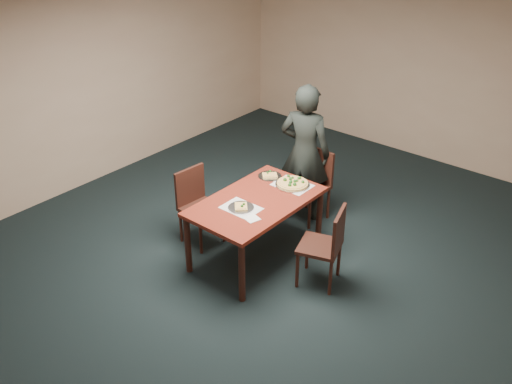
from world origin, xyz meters
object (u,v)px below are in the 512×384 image
Objects in this scene: dining_table at (256,207)px; pizza_pan at (293,183)px; chair_left at (197,202)px; slice_plate_near at (241,207)px; chair_far at (313,180)px; slice_plate_far at (270,176)px; chair_right at (327,243)px; diner at (305,153)px.

pizza_pan is (0.10, 0.53, 0.12)m from dining_table.
slice_plate_near is at bearing -91.02° from chair_left.
chair_far reaches higher than slice_plate_near.
slice_plate_far is at bearing -101.86° from chair_far.
pizza_pan is at bearing -46.96° from chair_left.
chair_left is at bearing -99.41° from chair_right.
diner reaches higher than chair_left.
chair_right is 3.25× the size of slice_plate_near.
slice_plate_near is (-0.89, -0.34, 0.25)m from chair_right.
chair_right is at bearing -76.34° from chair_left.
dining_table is 0.55m from pizza_pan.
diner is (-1.03, 1.01, 0.36)m from chair_right.
pizza_pan is (0.13, -0.62, 0.26)m from chair_far.
chair_left is at bearing -127.91° from slice_plate_far.
pizza_pan is at bearing -72.03° from chair_far.
chair_left reaches higher than slice_plate_far.
dining_table is 1.16m from chair_far.
diner is 6.26× the size of slice_plate_far.
pizza_pan reaches higher than slice_plate_near.
slice_plate_near is (-0.11, -0.77, -0.01)m from pizza_pan.
pizza_pan is 0.78m from slice_plate_near.
pizza_pan is 0.33m from slice_plate_far.
chair_far is 1.00× the size of chair_left.
dining_table is at bearing -101.90° from chair_right.
slice_plate_far is (-0.23, 0.53, 0.10)m from dining_table.
pizza_pan is at bearing 0.01° from slice_plate_far.
chair_right is at bearing 119.64° from diner.
chair_far and chair_left have the same top height.
slice_plate_far reaches higher than dining_table.
chair_far is at bearing 71.77° from slice_plate_far.
slice_plate_far is at bearing 65.87° from diner.
dining_table is 1.14m from diner.
diner reaches higher than dining_table.
chair_far is at bearing -157.77° from chair_right.
chair_far is at bearing -176.53° from diner.
chair_right is at bearing 6.58° from dining_table.
dining_table is 0.80m from chair_left.
slice_plate_near is (0.14, -1.35, -0.11)m from diner.
chair_far is 0.70m from slice_plate_far.
pizza_pan is 1.42× the size of slice_plate_near.
chair_right reaches higher than slice_plate_near.
slice_plate_far is (-1.11, 0.43, 0.25)m from chair_right.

